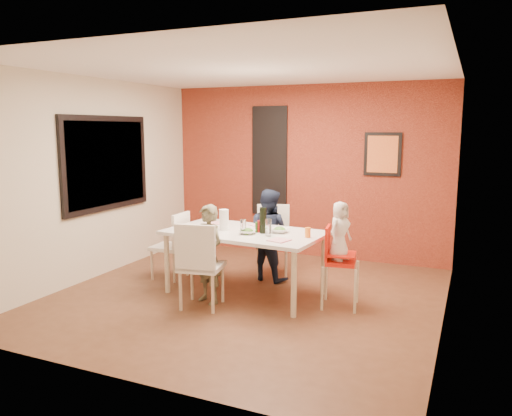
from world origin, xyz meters
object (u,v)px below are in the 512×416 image
at_px(chair_far, 273,236).
at_px(child_near, 208,254).
at_px(wine_bottle, 263,220).
at_px(paper_towel_roll, 224,220).
at_px(chair_left, 174,242).
at_px(chair_near, 199,261).
at_px(child_far, 268,235).
at_px(toddler, 340,231).
at_px(high_chair, 337,259).
at_px(dining_table, 245,237).

height_order(chair_far, child_near, child_near).
relative_size(chair_far, wine_bottle, 3.13).
bearing_deg(child_near, paper_towel_roll, 111.51).
xyz_separation_m(chair_far, paper_towel_roll, (-0.27, -0.94, 0.37)).
xyz_separation_m(chair_left, paper_towel_roll, (0.87, -0.22, 0.41)).
bearing_deg(paper_towel_roll, chair_left, 166.05).
xyz_separation_m(chair_near, wine_bottle, (0.49, 0.69, 0.39)).
height_order(chair_left, wine_bottle, wine_bottle).
xyz_separation_m(child_far, toddler, (1.13, -0.65, 0.27)).
bearing_deg(child_near, wine_bottle, 61.55).
distance_m(child_near, child_far, 1.16).
bearing_deg(chair_far, chair_near, -119.10).
distance_m(child_far, toddler, 1.33).
height_order(child_far, toddler, child_far).
height_order(high_chair, child_near, child_near).
bearing_deg(chair_far, chair_left, -167.73).
relative_size(chair_far, toddler, 1.46).
bearing_deg(child_far, dining_table, 98.11).
bearing_deg(dining_table, paper_towel_roll, -170.26).
height_order(chair_left, paper_towel_roll, paper_towel_roll).
height_order(dining_table, wine_bottle, wine_bottle).
bearing_deg(paper_towel_roll, chair_near, -87.94).
xyz_separation_m(chair_left, wine_bottle, (1.38, -0.19, 0.43)).
relative_size(chair_near, wine_bottle, 3.20).
bearing_deg(child_far, toddler, 162.15).
height_order(chair_near, chair_far, chair_near).
xyz_separation_m(chair_left, child_far, (1.17, 0.49, 0.11)).
distance_m(chair_near, chair_left, 1.25).
bearing_deg(high_chair, chair_left, 76.95).
relative_size(chair_left, toddler, 1.36).
bearing_deg(paper_towel_roll, chair_far, 73.84).
xyz_separation_m(dining_table, child_near, (-0.25, -0.46, -0.14)).
bearing_deg(child_far, high_chair, 161.38).
distance_m(chair_near, wine_bottle, 0.93).
relative_size(child_near, wine_bottle, 3.73).
height_order(child_near, paper_towel_roll, child_near).
xyz_separation_m(chair_near, child_near, (-0.02, 0.25, 0.02)).
relative_size(wine_bottle, paper_towel_roll, 1.22).
height_order(high_chair, child_far, child_far).
bearing_deg(high_chair, chair_near, 108.27).
distance_m(high_chair, child_far, 1.29).
xyz_separation_m(chair_left, toddler, (2.31, -0.16, 0.38)).
bearing_deg(high_chair, paper_towel_roll, 83.15).
height_order(dining_table, paper_towel_roll, paper_towel_roll).
bearing_deg(chair_near, chair_left, -55.58).
relative_size(child_far, wine_bottle, 3.96).
distance_m(dining_table, child_far, 0.67).
xyz_separation_m(child_far, paper_towel_roll, (-0.30, -0.70, 0.30)).
bearing_deg(toddler, chair_left, 107.35).
xyz_separation_m(dining_table, chair_far, (0.01, 0.90, -0.17)).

